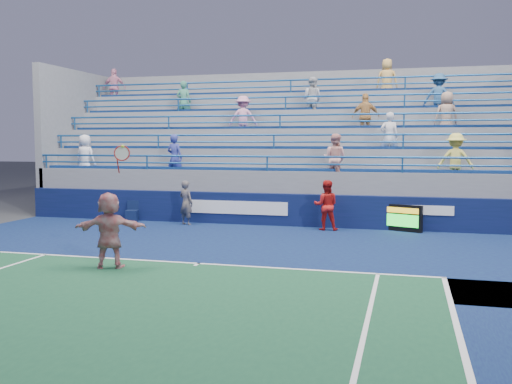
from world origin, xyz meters
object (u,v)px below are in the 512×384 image
(ball_girl, at_px, (326,205))
(tennis_player, at_px, (109,230))
(judge_chair, at_px, (132,215))
(line_judge, at_px, (186,203))
(serve_speed_board, at_px, (403,218))

(ball_girl, bearing_deg, tennis_player, 53.40)
(judge_chair, height_order, line_judge, line_judge)
(serve_speed_board, distance_m, line_judge, 7.24)
(judge_chair, xyz_separation_m, line_judge, (2.19, -0.30, 0.53))
(judge_chair, distance_m, ball_girl, 7.03)
(serve_speed_board, bearing_deg, ball_girl, -172.13)
(line_judge, bearing_deg, ball_girl, -157.57)
(line_judge, height_order, ball_girl, ball_girl)
(serve_speed_board, xyz_separation_m, tennis_player, (-6.34, -7.14, 0.44))
(judge_chair, relative_size, ball_girl, 0.45)
(judge_chair, distance_m, line_judge, 2.28)
(serve_speed_board, distance_m, tennis_player, 9.56)
(serve_speed_board, xyz_separation_m, line_judge, (-7.22, -0.38, 0.33))
(ball_girl, bearing_deg, line_judge, -5.96)
(judge_chair, xyz_separation_m, ball_girl, (7.00, -0.25, 0.58))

